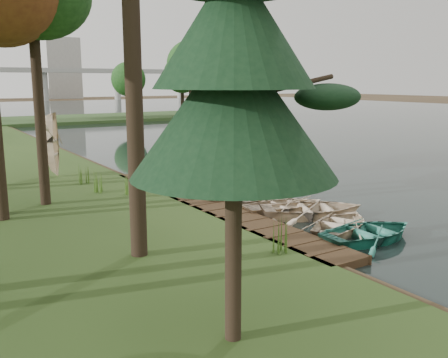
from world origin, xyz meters
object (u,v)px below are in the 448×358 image
boardwalk (207,207)px  stored_rowboat (56,170)px  rowboat_1 (342,221)px  pine_tree (234,64)px  rowboat_2 (312,207)px  rowboat_0 (370,230)px

boardwalk → stored_rowboat: size_ratio=4.76×
boardwalk → stored_rowboat: (-3.69, 9.45, 0.50)m
rowboat_1 → stored_rowboat: stored_rowboat is taller
stored_rowboat → pine_tree: (-1.48, -19.19, 4.93)m
pine_tree → rowboat_2: bearing=39.0°
boardwalk → pine_tree: pine_tree is taller
boardwalk → pine_tree: 12.29m
rowboat_1 → stored_rowboat: bearing=-1.4°
stored_rowboat → rowboat_2: bearing=-128.5°
rowboat_2 → boardwalk: bearing=66.2°
rowboat_0 → rowboat_2: bearing=-3.6°
rowboat_0 → rowboat_2: (0.39, 3.24, 0.04)m
stored_rowboat → pine_tree: pine_tree is taller
rowboat_1 → rowboat_0: bearing=154.3°
rowboat_2 → pine_tree: 11.51m
rowboat_0 → rowboat_2: 3.26m
boardwalk → rowboat_1: rowboat_1 is taller
rowboat_2 → pine_tree: size_ratio=0.48×
boardwalk → rowboat_1: bearing=-64.2°
rowboat_1 → boardwalk: bearing=1.4°
rowboat_2 → pine_tree: (-8.02, -6.49, 5.11)m
rowboat_2 → stored_rowboat: size_ratio=1.18×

